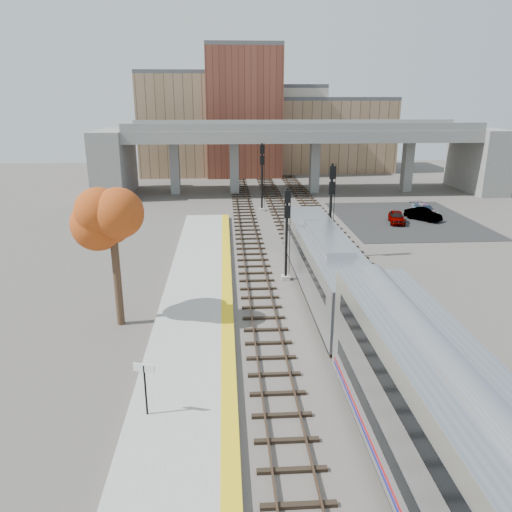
{
  "coord_description": "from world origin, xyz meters",
  "views": [
    {
      "loc": [
        -5.37,
        -23.12,
        12.52
      ],
      "look_at": [
        -3.38,
        8.28,
        2.5
      ],
      "focal_mm": 35.0,
      "sensor_mm": 36.0,
      "label": 1
    }
  ],
  "objects_px": {
    "car_a": "(397,217)",
    "car_b": "(423,214)",
    "tree": "(112,224)",
    "signal_mast_mid": "(331,211)",
    "locomotive": "(323,262)",
    "signal_mast_far": "(262,177)",
    "signal_mast_near": "(287,237)",
    "car_c": "(424,210)"
  },
  "relations": [
    {
      "from": "tree",
      "to": "car_c",
      "type": "bearing_deg",
      "value": 42.7
    },
    {
      "from": "car_c",
      "to": "signal_mast_far",
      "type": "bearing_deg",
      "value": 161.3
    },
    {
      "from": "car_b",
      "to": "car_a",
      "type": "bearing_deg",
      "value": 160.55
    },
    {
      "from": "car_a",
      "to": "car_b",
      "type": "bearing_deg",
      "value": 30.54
    },
    {
      "from": "locomotive",
      "to": "signal_mast_near",
      "type": "xyz_separation_m",
      "value": [
        -2.1,
        2.86,
        0.95
      ]
    },
    {
      "from": "tree",
      "to": "car_b",
      "type": "distance_m",
      "value": 36.49
    },
    {
      "from": "tree",
      "to": "car_c",
      "type": "xyz_separation_m",
      "value": [
        28.19,
        26.01,
        -5.3
      ]
    },
    {
      "from": "tree",
      "to": "car_a",
      "type": "height_order",
      "value": "tree"
    },
    {
      "from": "signal_mast_near",
      "to": "tree",
      "type": "xyz_separation_m",
      "value": [
        -10.4,
        -6.66,
        2.73
      ]
    },
    {
      "from": "locomotive",
      "to": "signal_mast_far",
      "type": "relative_size",
      "value": 2.48
    },
    {
      "from": "signal_mast_far",
      "to": "car_a",
      "type": "height_order",
      "value": "signal_mast_far"
    },
    {
      "from": "signal_mast_near",
      "to": "signal_mast_far",
      "type": "bearing_deg",
      "value": 90.0
    },
    {
      "from": "signal_mast_near",
      "to": "signal_mast_far",
      "type": "relative_size",
      "value": 0.87
    },
    {
      "from": "tree",
      "to": "signal_mast_mid",
      "type": "bearing_deg",
      "value": 38.45
    },
    {
      "from": "signal_mast_near",
      "to": "locomotive",
      "type": "bearing_deg",
      "value": -53.74
    },
    {
      "from": "tree",
      "to": "car_a",
      "type": "bearing_deg",
      "value": 43.48
    },
    {
      "from": "tree",
      "to": "car_a",
      "type": "xyz_separation_m",
      "value": [
        23.92,
        22.68,
        -5.29
      ]
    },
    {
      "from": "car_c",
      "to": "car_a",
      "type": "bearing_deg",
      "value": -149.44
    },
    {
      "from": "signal_mast_near",
      "to": "car_c",
      "type": "bearing_deg",
      "value": 47.41
    },
    {
      "from": "signal_mast_mid",
      "to": "car_c",
      "type": "height_order",
      "value": "signal_mast_mid"
    },
    {
      "from": "car_c",
      "to": "tree",
      "type": "bearing_deg",
      "value": -144.65
    },
    {
      "from": "car_a",
      "to": "car_c",
      "type": "xyz_separation_m",
      "value": [
        4.27,
        3.32,
        -0.02
      ]
    },
    {
      "from": "car_a",
      "to": "tree",
      "type": "bearing_deg",
      "value": -124.65
    },
    {
      "from": "signal_mast_near",
      "to": "car_c",
      "type": "distance_m",
      "value": 26.41
    },
    {
      "from": "signal_mast_near",
      "to": "car_c",
      "type": "xyz_separation_m",
      "value": [
        17.79,
        19.35,
        -2.58
      ]
    },
    {
      "from": "signal_mast_mid",
      "to": "car_c",
      "type": "relative_size",
      "value": 1.81
    },
    {
      "from": "signal_mast_far",
      "to": "tree",
      "type": "height_order",
      "value": "tree"
    },
    {
      "from": "signal_mast_near",
      "to": "car_a",
      "type": "relative_size",
      "value": 1.79
    },
    {
      "from": "tree",
      "to": "car_a",
      "type": "relative_size",
      "value": 2.16
    },
    {
      "from": "signal_mast_far",
      "to": "signal_mast_mid",
      "type": "bearing_deg",
      "value": -77.21
    },
    {
      "from": "tree",
      "to": "locomotive",
      "type": "bearing_deg",
      "value": 16.88
    },
    {
      "from": "signal_mast_mid",
      "to": "car_c",
      "type": "xyz_separation_m",
      "value": [
        13.69,
        14.49,
        -3.25
      ]
    },
    {
      "from": "signal_mast_mid",
      "to": "signal_mast_far",
      "type": "height_order",
      "value": "signal_mast_far"
    },
    {
      "from": "locomotive",
      "to": "car_c",
      "type": "bearing_deg",
      "value": 54.77
    },
    {
      "from": "car_b",
      "to": "car_c",
      "type": "distance_m",
      "value": 2.45
    },
    {
      "from": "signal_mast_near",
      "to": "signal_mast_far",
      "type": "distance_m",
      "value": 22.94
    },
    {
      "from": "signal_mast_near",
      "to": "car_a",
      "type": "height_order",
      "value": "signal_mast_near"
    },
    {
      "from": "signal_mast_mid",
      "to": "car_b",
      "type": "height_order",
      "value": "signal_mast_mid"
    },
    {
      "from": "locomotive",
      "to": "signal_mast_mid",
      "type": "relative_size",
      "value": 2.49
    },
    {
      "from": "signal_mast_near",
      "to": "car_b",
      "type": "xyz_separation_m",
      "value": [
        16.76,
        17.13,
        -2.55
      ]
    },
    {
      "from": "signal_mast_far",
      "to": "car_c",
      "type": "xyz_separation_m",
      "value": [
        17.79,
        -3.57,
        -3.26
      ]
    },
    {
      "from": "signal_mast_near",
      "to": "car_c",
      "type": "height_order",
      "value": "signal_mast_near"
    }
  ]
}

